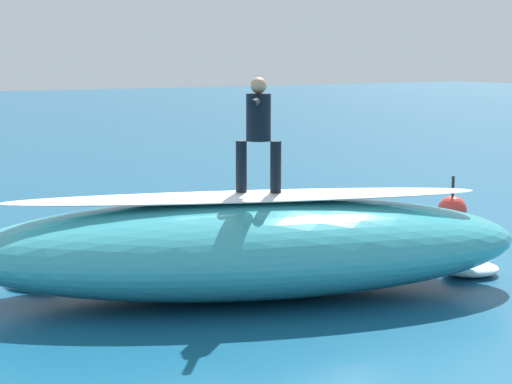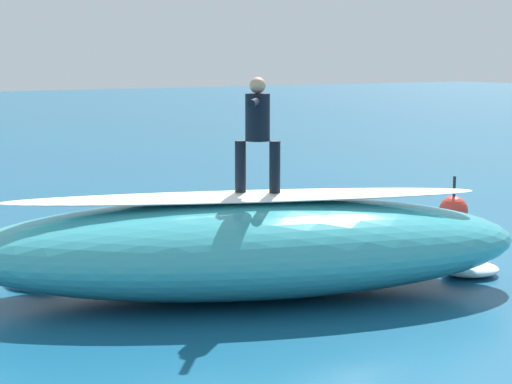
% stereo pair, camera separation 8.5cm
% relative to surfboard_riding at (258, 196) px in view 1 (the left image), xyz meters
% --- Properties ---
extents(ground_plane, '(120.00, 120.00, 0.00)m').
position_rel_surfboard_riding_xyz_m(ground_plane, '(-0.59, -2.17, -1.30)').
color(ground_plane, '#145175').
extents(wave_crest, '(7.80, 4.97, 1.26)m').
position_rel_surfboard_riding_xyz_m(wave_crest, '(0.15, -0.05, -0.67)').
color(wave_crest, teal).
rests_on(wave_crest, ground_plane).
extents(wave_foam_lip, '(6.18, 2.98, 0.08)m').
position_rel_surfboard_riding_xyz_m(wave_foam_lip, '(0.15, -0.05, -0.01)').
color(wave_foam_lip, white).
rests_on(wave_foam_lip, wave_crest).
extents(surfboard_riding, '(2.15, 1.76, 0.09)m').
position_rel_surfboard_riding_xyz_m(surfboard_riding, '(0.00, 0.00, 0.00)').
color(surfboard_riding, '#EAE5C6').
rests_on(surfboard_riding, wave_crest).
extents(surfer_riding, '(0.90, 1.20, 1.48)m').
position_rel_surfboard_riding_xyz_m(surfer_riding, '(0.00, 0.00, 0.91)').
color(surfer_riding, black).
rests_on(surfer_riding, surfboard_riding).
extents(surfboard_paddling, '(1.17, 2.33, 0.07)m').
position_rel_surfboard_riding_xyz_m(surfboard_paddling, '(-1.75, -3.18, -1.27)').
color(surfboard_paddling, yellow).
rests_on(surfboard_paddling, ground_plane).
extents(surfer_paddling, '(0.78, 1.77, 0.33)m').
position_rel_surfboard_riding_xyz_m(surfer_paddling, '(-1.79, -3.05, -1.09)').
color(surfer_paddling, black).
rests_on(surfer_paddling, surfboard_paddling).
extents(buoy_marker, '(0.53, 0.53, 0.90)m').
position_rel_surfboard_riding_xyz_m(buoy_marker, '(-5.47, -2.32, -1.03)').
color(buoy_marker, red).
rests_on(buoy_marker, ground_plane).
extents(foam_patch_near, '(0.95, 0.85, 0.18)m').
position_rel_surfboard_riding_xyz_m(foam_patch_near, '(-3.10, 0.67, -1.21)').
color(foam_patch_near, white).
rests_on(foam_patch_near, ground_plane).
extents(foam_patch_mid, '(1.02, 1.10, 0.13)m').
position_rel_surfboard_riding_xyz_m(foam_patch_mid, '(2.45, -1.82, -1.24)').
color(foam_patch_mid, white).
rests_on(foam_patch_mid, ground_plane).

